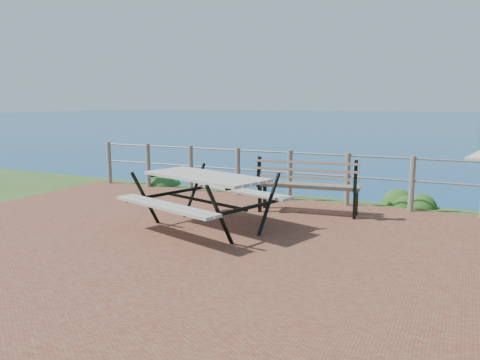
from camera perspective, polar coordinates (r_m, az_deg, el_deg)
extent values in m
cube|color=brown|center=(6.49, -4.11, -8.06)|extent=(10.00, 7.00, 0.12)
plane|color=#155A83|center=(205.40, 25.04, 7.99)|extent=(1200.00, 1200.00, 0.00)
cylinder|color=#6B5B4C|center=(11.71, -15.65, 2.06)|extent=(0.10, 0.10, 1.00)
cylinder|color=#6B5B4C|center=(10.99, -11.13, 1.77)|extent=(0.10, 0.10, 1.00)
cylinder|color=#6B5B4C|center=(10.35, -6.01, 1.43)|extent=(0.10, 0.10, 1.00)
cylinder|color=#6B5B4C|center=(9.80, -0.27, 1.04)|extent=(0.10, 0.10, 1.00)
cylinder|color=#6B5B4C|center=(9.36, 6.07, 0.59)|extent=(0.10, 0.10, 1.00)
cylinder|color=#6B5B4C|center=(9.04, 12.95, 0.10)|extent=(0.10, 0.10, 1.00)
cylinder|color=#6B5B4C|center=(8.87, 20.21, -0.43)|extent=(0.10, 0.10, 1.00)
cylinder|color=slate|center=(9.30, 6.12, 3.33)|extent=(9.40, 0.04, 0.04)
cylinder|color=slate|center=(9.35, 6.08, 0.89)|extent=(9.40, 0.04, 0.04)
cube|color=#A39D92|center=(7.11, -4.26, 0.44)|extent=(2.15, 1.38, 0.04)
cube|color=#A39D92|center=(7.17, -4.23, -2.19)|extent=(1.99, 0.87, 0.04)
cube|color=#A39D92|center=(7.17, -4.23, -2.19)|extent=(1.99, 0.87, 0.04)
cylinder|color=black|center=(7.18, -4.22, -2.62)|extent=(1.66, 0.56, 0.05)
cube|color=brown|center=(8.26, 8.28, -0.70)|extent=(1.82, 0.67, 0.04)
cube|color=brown|center=(8.21, 8.33, 1.44)|extent=(1.78, 0.36, 0.41)
cube|color=black|center=(8.31, 8.24, -2.36)|extent=(0.06, 0.07, 0.49)
cube|color=black|center=(8.31, 8.24, -2.36)|extent=(0.06, 0.07, 0.49)
cube|color=black|center=(8.31, 8.24, -2.36)|extent=(0.06, 0.07, 0.49)
cube|color=black|center=(8.31, 8.24, -2.36)|extent=(0.06, 0.07, 0.49)
ellipsoid|color=#1E4B1C|center=(11.26, -9.02, -0.66)|extent=(0.77, 0.77, 0.51)
ellipsoid|color=#1D4114|center=(9.62, 19.91, -2.84)|extent=(0.73, 0.73, 0.45)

